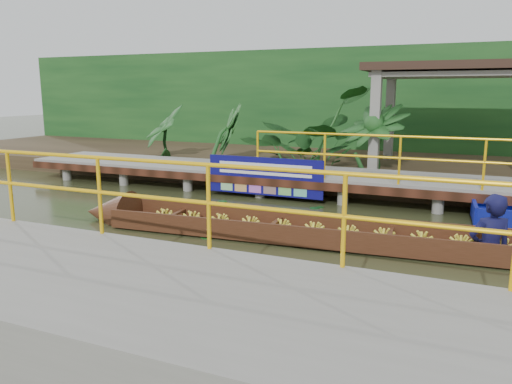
% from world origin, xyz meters
% --- Properties ---
extents(ground, '(80.00, 80.00, 0.00)m').
position_xyz_m(ground, '(0.00, 0.00, 0.00)').
color(ground, '#2C3018').
rests_on(ground, ground).
extents(land_strip, '(30.00, 8.00, 0.45)m').
position_xyz_m(land_strip, '(0.00, 7.50, 0.23)').
color(land_strip, '#2E2217').
rests_on(land_strip, ground).
extents(far_dock, '(16.00, 2.06, 1.66)m').
position_xyz_m(far_dock, '(0.02, 3.43, 0.48)').
color(far_dock, gray).
rests_on(far_dock, ground).
extents(near_dock, '(18.00, 2.40, 1.73)m').
position_xyz_m(near_dock, '(1.00, -4.20, 0.30)').
color(near_dock, gray).
rests_on(near_dock, ground).
extents(pavilion, '(4.40, 3.00, 3.00)m').
position_xyz_m(pavilion, '(3.00, 6.30, 2.82)').
color(pavilion, gray).
rests_on(pavilion, ground).
extents(foliage_backdrop, '(30.00, 0.80, 4.00)m').
position_xyz_m(foliage_backdrop, '(0.00, 10.00, 2.00)').
color(foliage_backdrop, '#133D18').
rests_on(foliage_backdrop, ground).
extents(vendor_boat, '(9.74, 1.62, 2.24)m').
position_xyz_m(vendor_boat, '(1.88, -0.15, 0.26)').
color(vendor_boat, '#391E0F').
rests_on(vendor_boat, ground).
extents(blue_banner, '(2.83, 0.04, 0.88)m').
position_xyz_m(blue_banner, '(-0.80, 2.48, 0.56)').
color(blue_banner, '#0E0C63').
rests_on(blue_banner, ground).
extents(tropical_plants, '(14.44, 1.44, 1.80)m').
position_xyz_m(tropical_plants, '(0.87, 5.30, 1.35)').
color(tropical_plants, '#133D18').
rests_on(tropical_plants, ground).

